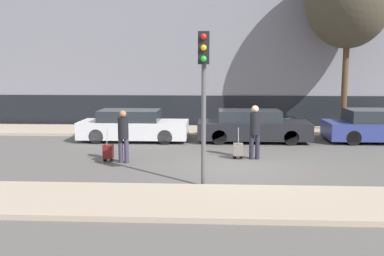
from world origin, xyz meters
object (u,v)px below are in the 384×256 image
Objects in this scene: pedestrian_right at (255,129)px; traffic_light at (204,78)px; parked_car_1 at (252,127)px; parked_car_2 at (381,127)px; trolley_right at (238,149)px; parked_car_0 at (133,126)px; pedestrian_left at (123,133)px; parked_bicycle at (279,123)px; trolley_left at (108,152)px.

traffic_light is at bearing -116.76° from pedestrian_right.
parked_car_2 is (5.30, 0.20, 0.01)m from parked_car_1.
parked_car_2 is 7.09m from trolley_right.
parked_car_2 is at bearing 1.54° from parked_car_0.
pedestrian_left reaches higher than parked_car_1.
pedestrian_left is at bearing -171.28° from pedestrian_right.
parked_car_1 is at bearing -121.13° from parked_bicycle.
parked_car_0 is 4.07× the size of trolley_left.
trolley_left is (-10.36, -4.30, -0.30)m from parked_car_2.
trolley_left is at bearing -157.44° from parked_car_2.
traffic_light is at bearing -109.51° from parked_bicycle.
trolley_left is 4.93m from pedestrian_right.
trolley_left is at bearing -171.29° from trolley_right.
trolley_right is (-6.07, -3.65, -0.31)m from parked_car_2.
trolley_left is 0.63× the size of parked_bicycle.
pedestrian_left is 3.88m from trolley_right.
parked_car_0 reaches higher than parked_bicycle.
pedestrian_right is 1.68× the size of trolley_right.
pedestrian_left is 4.21m from traffic_light.
trolley_right is 0.61× the size of parked_bicycle.
parked_car_1 reaches higher than parked_car_0.
parked_car_1 is 4.16× the size of trolley_left.
parked_car_0 is 5.85m from pedestrian_right.
pedestrian_left is at bearing -168.47° from trolley_right.
parked_car_2 is at bearing 30.99° from trolley_right.
traffic_light reaches higher than pedestrian_right.
parked_car_2 is 4.20× the size of trolley_right.
trolley_left reaches higher than parked_bicycle.
trolley_right is (4.28, 0.66, -0.01)m from trolley_left.
parked_car_2 is at bearing 22.56° from trolley_left.
pedestrian_right reaches higher than parked_car_0.
parked_car_2 is 6.62m from pedestrian_right.
parked_car_0 reaches higher than trolley_left.
parked_car_1 is at bearing 54.35° from pedestrian_left.
traffic_light reaches higher than trolley_right.
parked_car_2 is 1.15× the size of traffic_light.
trolley_right is 4.39m from traffic_light.
traffic_light reaches higher than parked_car_1.
parked_car_2 is 2.57× the size of parked_bicycle.
trolley_left is at bearing -135.07° from parked_bicycle.
pedestrian_left reaches higher than trolley_right.
parked_car_2 is at bearing 31.76° from pedestrian_right.
parked_bicycle is at bearing 150.73° from parked_car_2.
pedestrian_right is 4.23m from traffic_light.
traffic_light is 2.24× the size of parked_bicycle.
trolley_right is at bearing -102.62° from parked_car_1.
trolley_right is (3.75, 0.76, -0.65)m from pedestrian_left.
parked_bicycle is (1.43, 2.37, -0.13)m from parked_car_1.
parked_car_1 is at bearing 84.72° from pedestrian_right.
parked_car_0 is 0.98× the size of parked_car_1.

